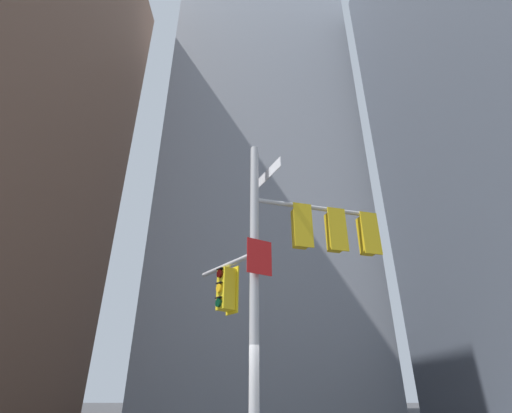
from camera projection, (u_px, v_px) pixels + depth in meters
name	position (u px, v px, depth m)	size (l,w,h in m)	color
building_mid_block	(261.00, 124.00, 37.21)	(14.96, 14.96, 51.81)	#9399A3
signal_pole_assembly	(288.00, 260.00, 8.74)	(4.67, 2.26, 7.39)	#B2B2B5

